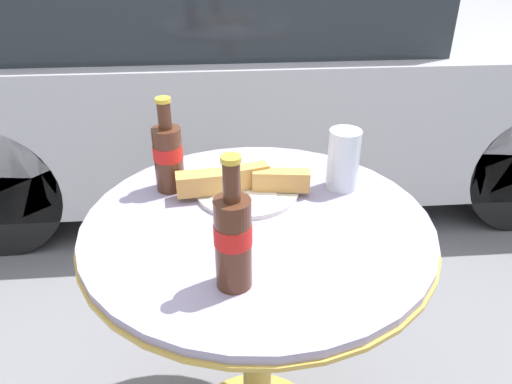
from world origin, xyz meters
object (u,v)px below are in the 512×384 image
Objects in this scene: bistro_table at (257,280)px; cola_bottle_right at (233,238)px; lunch_plate_near at (244,186)px; parked_car at (249,67)px; cola_bottle_left at (168,155)px; drinking_glass at (343,162)px.

cola_bottle_right reaches higher than bistro_table.
lunch_plate_near is at bearing 100.76° from bistro_table.
parked_car is (0.17, 2.04, -0.28)m from cola_bottle_right.
parked_car is at bearing 85.55° from lunch_plate_near.
drinking_glass is (0.42, -0.03, -0.02)m from cola_bottle_left.
parked_car reaches higher than cola_bottle_right.
cola_bottle_right is 0.34m from lunch_plate_near.
parked_car is (-0.11, 1.70, -0.24)m from drinking_glass.
parked_car is at bearing 93.67° from drinking_glass.
cola_bottle_right is 0.44m from drinking_glass.
bistro_table is at bearing 73.83° from cola_bottle_right.
lunch_plate_near is (0.04, 0.33, -0.08)m from cola_bottle_right.
parked_car is (0.11, 1.83, -0.00)m from bistro_table.
cola_bottle_right is at bearing -106.17° from bistro_table.
lunch_plate_near is at bearing -94.45° from parked_car.
bistro_table is 0.35m from drinking_glass.
cola_bottle_left is 0.06× the size of parked_car.
parked_car is (0.31, 1.67, -0.27)m from cola_bottle_left.
cola_bottle_right reaches higher than lunch_plate_near.
cola_bottle_left is 0.40m from cola_bottle_right.
drinking_glass is at bearing -86.33° from parked_car.
lunch_plate_near is at bearing -13.60° from cola_bottle_left.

